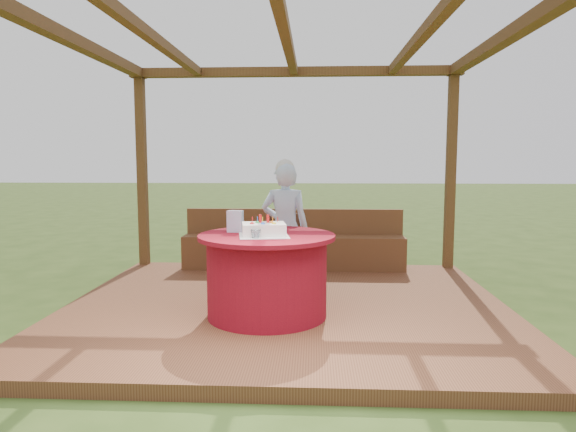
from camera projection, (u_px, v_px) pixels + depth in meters
The scene contains 10 objects.
ground at pixel (287, 314), 5.35m from camera, with size 60.00×60.00×0.00m, color #2C4416.
deck at pixel (287, 308), 5.35m from camera, with size 4.50×4.00×0.12m, color brown.
pergola at pixel (287, 78), 5.09m from camera, with size 4.50×4.00×2.72m.
bench at pixel (293, 249), 7.02m from camera, with size 3.00×0.42×0.80m.
table at pixel (267, 275), 4.85m from camera, with size 1.29×1.29×0.78m.
chair at pixel (289, 248), 5.95m from camera, with size 0.52×0.52×0.85m.
elderly_woman at pixel (285, 226), 5.72m from camera, with size 0.54×0.36×1.49m.
birthday_cake at pixel (264, 229), 4.71m from camera, with size 0.51×0.51×0.19m.
gift_bag at pixel (235, 221), 4.95m from camera, with size 0.15×0.09×0.21m, color #C780AA.
drinking_glass at pixel (256, 234), 4.54m from camera, with size 0.09×0.09×0.08m, color white.
Camera 1 is at (0.28, -5.20, 1.60)m, focal length 32.00 mm.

